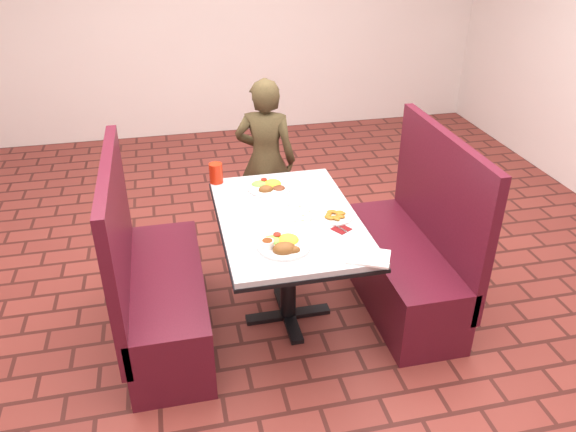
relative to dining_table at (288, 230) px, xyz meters
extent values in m
plane|color=brown|center=(0.00, 0.00, -0.65)|extent=(7.00, 7.00, 0.00)
cube|color=white|center=(0.00, 3.50, 0.75)|extent=(6.00, 0.04, 2.80)
cube|color=silver|center=(0.00, 0.00, 0.08)|extent=(0.80, 1.20, 0.03)
cube|color=black|center=(0.00, 0.00, 0.05)|extent=(0.81, 1.21, 0.02)
cylinder|color=black|center=(0.00, 0.00, -0.30)|extent=(0.10, 0.10, 0.69)
cube|color=black|center=(0.00, 0.00, -0.64)|extent=(0.55, 0.08, 0.03)
cube|color=black|center=(0.00, 0.00, -0.64)|extent=(0.08, 0.55, 0.03)
cube|color=#571422|center=(-0.75, 0.00, -0.43)|extent=(0.45, 1.20, 0.45)
cube|color=#571422|center=(-0.97, 0.00, 0.05)|extent=(0.06, 1.20, 0.95)
cube|color=#571422|center=(0.75, 0.00, -0.43)|extent=(0.45, 1.20, 0.45)
cube|color=#571422|center=(0.97, 0.00, 0.05)|extent=(0.06, 1.20, 0.95)
imported|color=brown|center=(0.07, 1.09, -0.02)|extent=(0.54, 0.44, 1.27)
cylinder|color=white|center=(-0.10, -0.33, 0.10)|extent=(0.29, 0.29, 0.02)
ellipsoid|color=yellow|center=(-0.06, -0.29, 0.14)|extent=(0.12, 0.12, 0.05)
ellipsoid|color=#79B649|center=(-0.15, -0.27, 0.13)|extent=(0.12, 0.10, 0.04)
cylinder|color=red|center=(-0.12, -0.25, 0.13)|extent=(0.04, 0.04, 0.01)
ellipsoid|color=brown|center=(-0.11, -0.39, 0.15)|extent=(0.12, 0.10, 0.07)
ellipsoid|color=brown|center=(-0.06, -0.40, 0.14)|extent=(0.07, 0.05, 0.04)
cylinder|color=white|center=(-0.19, -0.34, 0.13)|extent=(0.07, 0.07, 0.04)
cylinder|color=#682F13|center=(-0.19, -0.34, 0.15)|extent=(0.06, 0.06, 0.01)
cylinder|color=white|center=(-0.04, 0.37, 0.10)|extent=(0.28, 0.28, 0.02)
ellipsoid|color=yellow|center=(-0.01, 0.41, 0.14)|extent=(0.11, 0.11, 0.05)
ellipsoid|color=#79B649|center=(-0.09, 0.43, 0.13)|extent=(0.11, 0.09, 0.04)
cylinder|color=red|center=(-0.06, 0.45, 0.13)|extent=(0.04, 0.04, 0.01)
ellipsoid|color=brown|center=(0.02, 0.34, 0.13)|extent=(0.08, 0.08, 0.03)
ellipsoid|color=brown|center=(-0.07, 0.33, 0.14)|extent=(0.09, 0.07, 0.05)
cylinder|color=white|center=(0.26, -0.08, 0.10)|extent=(0.20, 0.20, 0.01)
cube|color=#600E0F|center=(0.26, -0.22, 0.10)|extent=(0.12, 0.12, 0.00)
cube|color=silver|center=(0.25, -0.19, 0.10)|extent=(0.07, 0.13, 0.00)
cylinder|color=red|center=(-0.36, 0.55, 0.16)|extent=(0.09, 0.09, 0.13)
cube|color=white|center=(0.31, -0.53, 0.10)|extent=(0.27, 0.25, 0.01)
cube|color=silver|center=(-0.07, -0.33, 0.11)|extent=(0.06, 0.15, 0.00)
cube|color=silver|center=(-0.06, -0.34, 0.11)|extent=(0.03, 0.14, 0.00)
camera|label=1|loc=(-0.63, -2.80, 1.70)|focal=35.00mm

